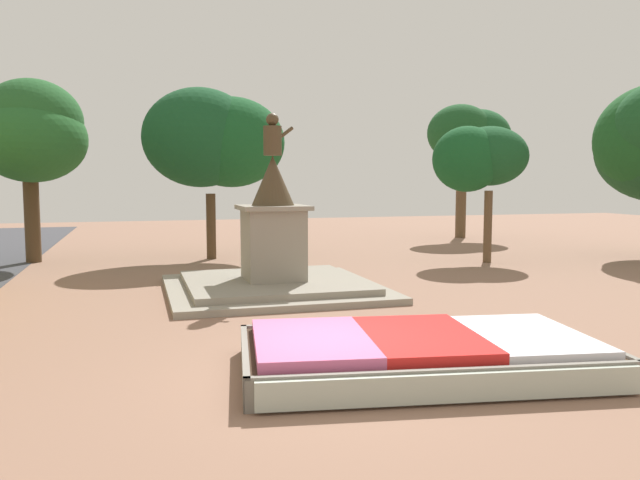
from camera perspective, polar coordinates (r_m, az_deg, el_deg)
ground_plane at (r=10.05m, az=0.79°, el=-12.34°), size 80.52×80.52×0.00m
flower_planter at (r=10.31m, az=9.09°, el=-10.26°), size 6.16×4.00×0.62m
statue_monument at (r=17.30m, az=-4.29°, el=-1.72°), size 5.78×5.78×4.89m
park_tree_far_left at (r=34.24m, az=13.52°, el=9.22°), size 4.65×3.36×7.04m
park_tree_behind_statue at (r=24.82m, az=-9.58°, el=9.00°), size 5.50×4.00×6.63m
park_tree_far_right at (r=25.50m, az=-24.95°, el=9.17°), size 4.09×5.25×6.76m
park_tree_mid_canopy at (r=24.57m, az=14.35°, el=7.28°), size 3.72×2.90×5.13m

